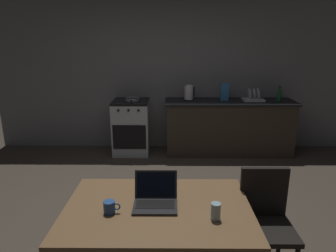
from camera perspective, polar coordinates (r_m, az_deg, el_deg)
name	(u,v)px	position (r m, az deg, el deg)	size (l,w,h in m)	color
ground_plane	(153,226)	(3.36, -2.77, -18.30)	(12.00, 12.00, 0.00)	#473D33
back_wall	(177,73)	(5.36, 1.79, 9.97)	(6.40, 0.10, 2.67)	gray
kitchen_counter	(228,127)	(5.27, 11.34, -0.14)	(2.16, 0.64, 0.92)	#382D23
stove_oven	(132,127)	(5.22, -6.91, -0.14)	(0.60, 0.62, 0.92)	#B7BABF
dining_table	(158,214)	(2.32, -1.94, -16.32)	(1.36, 0.92, 0.71)	brown
chair	(266,217)	(2.62, 17.96, -16.12)	(0.40, 0.40, 0.91)	black
laptop	(155,199)	(2.29, -2.39, -13.62)	(0.32, 0.28, 0.22)	#232326
electric_kettle	(189,93)	(5.06, 3.95, 6.24)	(0.17, 0.15, 0.26)	black
bottle	(279,94)	(5.31, 20.28, 5.64)	(0.08, 0.08, 0.25)	#19592D
frying_pan	(132,99)	(5.07, -6.79, 5.03)	(0.24, 0.41, 0.05)	gray
coffee_mug	(110,207)	(2.23, -10.97, -14.81)	(0.12, 0.08, 0.09)	#264C8C
drinking_glass	(216,211)	(2.14, 9.01, -15.64)	(0.07, 0.07, 0.12)	#99B7C6
cereal_box	(225,92)	(5.14, 10.66, 6.39)	(0.13, 0.05, 0.29)	#3372B2
dish_rack	(253,98)	(5.25, 15.81, 5.15)	(0.34, 0.26, 0.21)	silver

